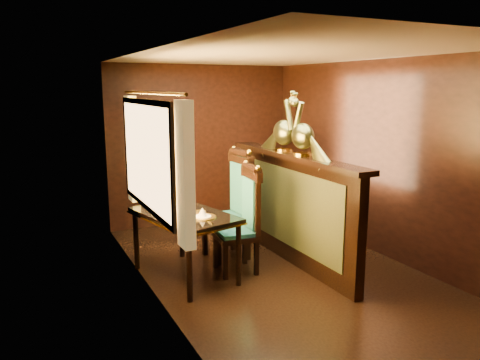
{
  "coord_description": "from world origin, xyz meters",
  "views": [
    {
      "loc": [
        -2.73,
        -4.45,
        2.16
      ],
      "look_at": [
        -0.33,
        0.42,
        1.07
      ],
      "focal_mm": 35.0,
      "sensor_mm": 36.0,
      "label": 1
    }
  ],
  "objects_px": {
    "dining_table": "(184,219)",
    "peacock_left": "(303,125)",
    "peacock_right": "(284,121)",
    "chair_right": "(235,201)",
    "chair_left": "(245,215)"
  },
  "relations": [
    {
      "from": "dining_table",
      "to": "chair_right",
      "type": "distance_m",
      "value": 0.9
    },
    {
      "from": "peacock_right",
      "to": "chair_left",
      "type": "bearing_deg",
      "value": -158.65
    },
    {
      "from": "chair_left",
      "to": "chair_right",
      "type": "xyz_separation_m",
      "value": [
        0.11,
        0.5,
        0.06
      ]
    },
    {
      "from": "chair_right",
      "to": "peacock_left",
      "type": "height_order",
      "value": "peacock_left"
    },
    {
      "from": "dining_table",
      "to": "chair_right",
      "type": "height_order",
      "value": "chair_right"
    },
    {
      "from": "chair_left",
      "to": "chair_right",
      "type": "height_order",
      "value": "chair_right"
    },
    {
      "from": "peacock_right",
      "to": "dining_table",
      "type": "bearing_deg",
      "value": -174.51
    },
    {
      "from": "dining_table",
      "to": "peacock_left",
      "type": "bearing_deg",
      "value": -25.16
    },
    {
      "from": "dining_table",
      "to": "chair_left",
      "type": "xyz_separation_m",
      "value": [
        0.71,
        -0.13,
        -0.01
      ]
    },
    {
      "from": "chair_left",
      "to": "peacock_right",
      "type": "distance_m",
      "value": 1.28
    },
    {
      "from": "peacock_right",
      "to": "peacock_left",
      "type": "bearing_deg",
      "value": -90.0
    },
    {
      "from": "peacock_left",
      "to": "peacock_right",
      "type": "relative_size",
      "value": 0.97
    },
    {
      "from": "peacock_right",
      "to": "chair_right",
      "type": "bearing_deg",
      "value": 157.48
    },
    {
      "from": "dining_table",
      "to": "chair_left",
      "type": "distance_m",
      "value": 0.72
    },
    {
      "from": "peacock_left",
      "to": "chair_right",
      "type": "bearing_deg",
      "value": 130.65
    }
  ]
}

